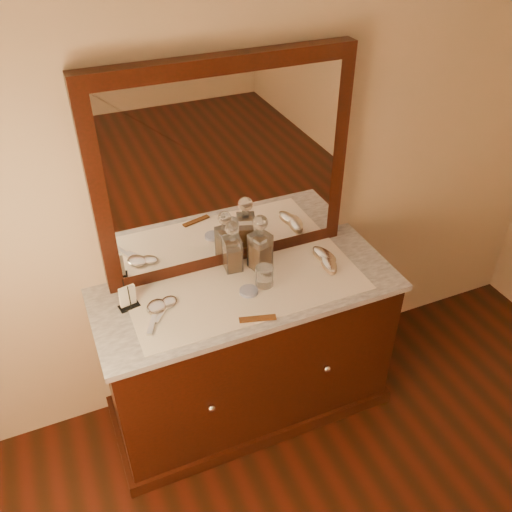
{
  "coord_description": "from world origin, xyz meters",
  "views": [
    {
      "loc": [
        -0.74,
        0.14,
        2.47
      ],
      "look_at": [
        0.0,
        1.85,
        1.1
      ],
      "focal_mm": 38.06,
      "sensor_mm": 36.0,
      "label": 1
    }
  ],
  "objects_px": {
    "dresser_cabinet": "(248,353)",
    "decanter_left": "(233,251)",
    "mirror_frame": "(226,169)",
    "brush_far": "(324,256)",
    "pin_dish": "(249,291)",
    "hand_mirror_outer": "(156,310)",
    "hand_mirror_inner": "(167,304)",
    "decanter_right": "(260,248)",
    "brush_near": "(329,264)",
    "comb": "(258,319)",
    "napkin_rack": "(128,297)"
  },
  "relations": [
    {
      "from": "pin_dish",
      "to": "decanter_left",
      "type": "xyz_separation_m",
      "value": [
        0.0,
        0.2,
        0.1
      ]
    },
    {
      "from": "decanter_right",
      "to": "brush_far",
      "type": "height_order",
      "value": "decanter_right"
    },
    {
      "from": "decanter_left",
      "to": "brush_near",
      "type": "distance_m",
      "value": 0.47
    },
    {
      "from": "comb",
      "to": "hand_mirror_outer",
      "type": "xyz_separation_m",
      "value": [
        -0.39,
        0.22,
        0.01
      ]
    },
    {
      "from": "decanter_right",
      "to": "decanter_left",
      "type": "bearing_deg",
      "value": 161.77
    },
    {
      "from": "decanter_right",
      "to": "hand_mirror_outer",
      "type": "bearing_deg",
      "value": -168.25
    },
    {
      "from": "hand_mirror_outer",
      "to": "decanter_left",
      "type": "bearing_deg",
      "value": 20.04
    },
    {
      "from": "pin_dish",
      "to": "hand_mirror_outer",
      "type": "xyz_separation_m",
      "value": [
        -0.43,
        0.04,
        0.0
      ]
    },
    {
      "from": "dresser_cabinet",
      "to": "brush_far",
      "type": "height_order",
      "value": "brush_far"
    },
    {
      "from": "mirror_frame",
      "to": "hand_mirror_inner",
      "type": "height_order",
      "value": "mirror_frame"
    },
    {
      "from": "mirror_frame",
      "to": "brush_far",
      "type": "relative_size",
      "value": 7.1
    },
    {
      "from": "comb",
      "to": "brush_near",
      "type": "height_order",
      "value": "brush_near"
    },
    {
      "from": "pin_dish",
      "to": "comb",
      "type": "distance_m",
      "value": 0.18
    },
    {
      "from": "dresser_cabinet",
      "to": "comb",
      "type": "distance_m",
      "value": 0.5
    },
    {
      "from": "dresser_cabinet",
      "to": "napkin_rack",
      "type": "bearing_deg",
      "value": 171.13
    },
    {
      "from": "dresser_cabinet",
      "to": "decanter_right",
      "type": "bearing_deg",
      "value": 45.41
    },
    {
      "from": "brush_near",
      "to": "brush_far",
      "type": "xyz_separation_m",
      "value": [
        0.01,
        0.07,
        0.0
      ]
    },
    {
      "from": "mirror_frame",
      "to": "brush_near",
      "type": "height_order",
      "value": "mirror_frame"
    },
    {
      "from": "comb",
      "to": "brush_near",
      "type": "relative_size",
      "value": 1.01
    },
    {
      "from": "hand_mirror_inner",
      "to": "mirror_frame",
      "type": "bearing_deg",
      "value": 30.64
    },
    {
      "from": "hand_mirror_outer",
      "to": "hand_mirror_inner",
      "type": "xyz_separation_m",
      "value": [
        0.06,
        0.02,
        -0.0
      ]
    },
    {
      "from": "comb",
      "to": "decanter_left",
      "type": "bearing_deg",
      "value": 100.02
    },
    {
      "from": "pin_dish",
      "to": "mirror_frame",
      "type": "bearing_deg",
      "value": 87.78
    },
    {
      "from": "dresser_cabinet",
      "to": "decanter_left",
      "type": "relative_size",
      "value": 5.22
    },
    {
      "from": "brush_near",
      "to": "comb",
      "type": "bearing_deg",
      "value": -156.47
    },
    {
      "from": "brush_far",
      "to": "decanter_left",
      "type": "bearing_deg",
      "value": 166.15
    },
    {
      "from": "pin_dish",
      "to": "hand_mirror_inner",
      "type": "height_order",
      "value": "hand_mirror_inner"
    },
    {
      "from": "hand_mirror_outer",
      "to": "dresser_cabinet",
      "type": "bearing_deg",
      "value": -0.09
    },
    {
      "from": "dresser_cabinet",
      "to": "brush_near",
      "type": "height_order",
      "value": "brush_near"
    },
    {
      "from": "pin_dish",
      "to": "dresser_cabinet",
      "type": "bearing_deg",
      "value": 74.91
    },
    {
      "from": "mirror_frame",
      "to": "hand_mirror_inner",
      "type": "distance_m",
      "value": 0.66
    },
    {
      "from": "decanter_left",
      "to": "decanter_right",
      "type": "distance_m",
      "value": 0.13
    },
    {
      "from": "dresser_cabinet",
      "to": "brush_near",
      "type": "xyz_separation_m",
      "value": [
        0.42,
        -0.02,
        0.46
      ]
    },
    {
      "from": "dresser_cabinet",
      "to": "pin_dish",
      "type": "xyz_separation_m",
      "value": [
        -0.01,
        -0.04,
        0.45
      ]
    },
    {
      "from": "pin_dish",
      "to": "comb",
      "type": "relative_size",
      "value": 0.53
    },
    {
      "from": "napkin_rack",
      "to": "decanter_right",
      "type": "xyz_separation_m",
      "value": [
        0.65,
        0.03,
        0.06
      ]
    },
    {
      "from": "comb",
      "to": "dresser_cabinet",
      "type": "bearing_deg",
      "value": 93.75
    },
    {
      "from": "pin_dish",
      "to": "brush_near",
      "type": "distance_m",
      "value": 0.43
    },
    {
      "from": "mirror_frame",
      "to": "pin_dish",
      "type": "xyz_separation_m",
      "value": [
        -0.01,
        -0.29,
        -0.49
      ]
    },
    {
      "from": "dresser_cabinet",
      "to": "comb",
      "type": "relative_size",
      "value": 8.64
    },
    {
      "from": "brush_far",
      "to": "pin_dish",
      "type": "bearing_deg",
      "value": -168.74
    },
    {
      "from": "brush_far",
      "to": "decanter_right",
      "type": "bearing_deg",
      "value": 167.92
    },
    {
      "from": "decanter_left",
      "to": "brush_far",
      "type": "xyz_separation_m",
      "value": [
        0.44,
        -0.11,
        -0.08
      ]
    },
    {
      "from": "dresser_cabinet",
      "to": "decanter_left",
      "type": "height_order",
      "value": "decanter_left"
    },
    {
      "from": "dresser_cabinet",
      "to": "pin_dish",
      "type": "relative_size",
      "value": 16.19
    },
    {
      "from": "comb",
      "to": "brush_near",
      "type": "xyz_separation_m",
      "value": [
        0.47,
        0.2,
        0.02
      ]
    },
    {
      "from": "decanter_right",
      "to": "hand_mirror_inner",
      "type": "distance_m",
      "value": 0.52
    },
    {
      "from": "dresser_cabinet",
      "to": "hand_mirror_inner",
      "type": "distance_m",
      "value": 0.59
    },
    {
      "from": "pin_dish",
      "to": "brush_far",
      "type": "xyz_separation_m",
      "value": [
        0.44,
        0.09,
        0.01
      ]
    },
    {
      "from": "pin_dish",
      "to": "decanter_right",
      "type": "bearing_deg",
      "value": 51.41
    }
  ]
}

